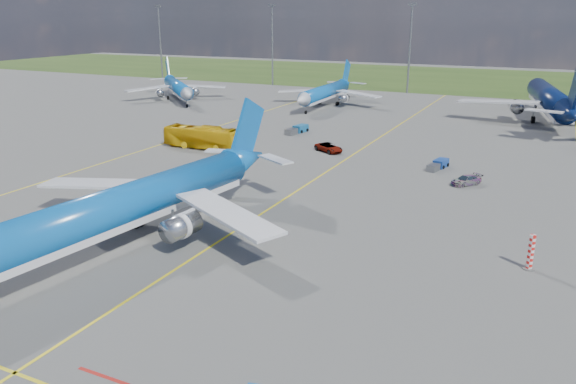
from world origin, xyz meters
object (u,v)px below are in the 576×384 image
at_px(main_airliner, 135,242).
at_px(service_car_b, 329,148).
at_px(service_car_a, 203,136).
at_px(warning_post, 531,252).
at_px(baggage_tug_c, 297,130).
at_px(service_car_c, 466,180).
at_px(bg_jet_nnw, 325,106).
at_px(bg_jet_nw, 178,100).
at_px(baggage_tug_w, 438,165).
at_px(apron_bus, 202,137).
at_px(bg_jet_n, 547,121).

bearing_deg(main_airliner, service_car_b, 92.46).
bearing_deg(service_car_a, warning_post, -24.14).
bearing_deg(baggage_tug_c, service_car_c, -21.67).
distance_m(bg_jet_nnw, service_car_b, 44.28).
distance_m(bg_jet_nw, baggage_tug_c, 47.93).
bearing_deg(baggage_tug_w, warning_post, -54.38).
bearing_deg(main_airliner, baggage_tug_c, 104.78).
bearing_deg(apron_bus, bg_jet_n, -45.73).
height_order(warning_post, service_car_b, warning_post).
xyz_separation_m(bg_jet_nnw, bg_jet_n, (45.95, 1.76, 0.00)).
height_order(apron_bus, service_car_a, apron_bus).
xyz_separation_m(bg_jet_nnw, baggage_tug_c, (6.90, -29.84, 0.57)).
bearing_deg(bg_jet_n, service_car_c, 71.63).
relative_size(main_airliner, baggage_tug_c, 7.29).
bearing_deg(service_car_c, service_car_a, -153.41).
relative_size(warning_post, service_car_c, 0.73).
bearing_deg(baggage_tug_c, service_car_b, -36.72).
bearing_deg(service_car_b, service_car_c, -82.24).
bearing_deg(service_car_b, baggage_tug_c, 72.99).
distance_m(main_airliner, apron_bus, 37.64).
xyz_separation_m(bg_jet_nnw, main_airliner, (14.22, -81.15, 0.00)).
height_order(warning_post, service_car_c, warning_post).
relative_size(main_airliner, apron_bus, 3.31).
bearing_deg(baggage_tug_w, service_car_c, -42.81).
xyz_separation_m(bg_jet_n, baggage_tug_w, (-11.94, -44.96, 0.50)).
xyz_separation_m(bg_jet_nnw, service_car_a, (-5.06, -41.46, 0.59)).
xyz_separation_m(bg_jet_nw, service_car_b, (52.46, -33.71, 0.67)).
bearing_deg(warning_post, baggage_tug_c, 133.81).
xyz_separation_m(service_car_a, baggage_tug_w, (39.07, -1.75, -0.09)).
height_order(bg_jet_nnw, main_airliner, main_airliner).
xyz_separation_m(warning_post, service_car_c, (-8.47, 22.25, -0.90)).
bearing_deg(bg_jet_n, baggage_tug_w, 64.90).
height_order(apron_bus, service_car_c, apron_bus).
distance_m(bg_jet_nw, apron_bus, 52.30).
height_order(warning_post, baggage_tug_w, warning_post).
xyz_separation_m(main_airliner, service_car_a, (-19.28, 39.69, 0.59)).
bearing_deg(service_car_c, baggage_tug_c, -174.76).
xyz_separation_m(bg_jet_n, service_car_c, (-7.32, -51.26, 0.60)).
relative_size(bg_jet_nnw, service_car_b, 7.11).
distance_m(warning_post, bg_jet_nw, 104.74).
relative_size(bg_jet_nw, apron_bus, 2.79).
xyz_separation_m(warning_post, baggage_tug_c, (-40.20, 41.91, -0.93)).
bearing_deg(bg_jet_n, warning_post, 80.66).
distance_m(bg_jet_n, service_car_a, 66.86).
bearing_deg(apron_bus, baggage_tug_w, -85.40).
relative_size(bg_jet_n, service_car_a, 13.70).
bearing_deg(service_car_a, baggage_tug_c, 50.18).
bearing_deg(warning_post, bg_jet_nnw, 123.28).
bearing_deg(service_car_c, main_airliner, -90.62).
height_order(bg_jet_nw, apron_bus, bg_jet_nw).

